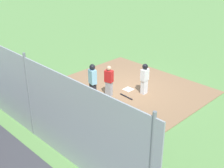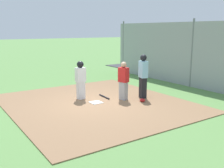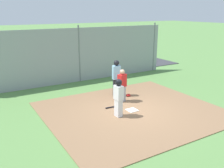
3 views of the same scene
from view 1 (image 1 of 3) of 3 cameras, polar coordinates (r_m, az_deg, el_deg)
The scene contains 9 objects.
ground_plane at distance 15.51m, azimuth 3.07°, elevation -1.13°, with size 140.00×140.00×0.00m, color #5B8947.
dirt_infield at distance 15.50m, azimuth 3.07°, elevation -1.08°, with size 7.20×6.40×0.03m, color #896647.
home_plate at distance 15.49m, azimuth 3.07°, elevation -1.00°, with size 0.44×0.44×0.02m, color white.
catcher at distance 14.54m, azimuth -0.58°, elevation 0.65°, with size 0.43×0.35×1.55m.
umpire at distance 14.09m, azimuth -3.63°, elevation 0.49°, with size 0.43×0.34×1.81m.
runner at distance 14.79m, azimuth 6.12°, elevation 1.29°, with size 0.28×0.39×1.56m.
baseball_bat at distance 14.72m, azimuth 2.69°, elevation -2.37°, with size 0.06×0.06×0.82m, color black.
catcher_mask at distance 15.03m, azimuth -3.57°, elevation -1.66°, with size 0.24×0.20×0.12m, color red.
backstop_fence at distance 11.70m, azimuth -15.18°, elevation -2.45°, with size 12.00×0.10×3.35m.
Camera 1 is at (9.24, -10.41, 6.83)m, focal length 48.86 mm.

